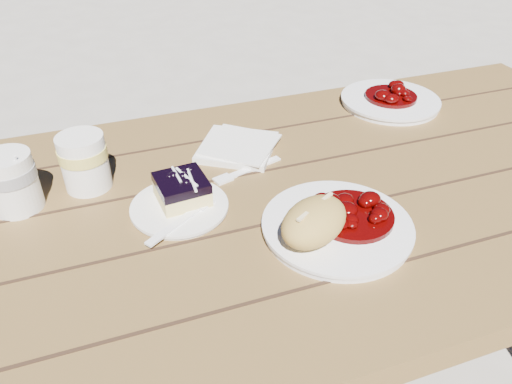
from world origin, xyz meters
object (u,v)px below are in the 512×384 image
object	(u,v)px
bread_roll	(314,222)
coffee_cup	(12,182)
dessert_plate	(180,208)
picnic_table	(218,271)
second_cup	(84,162)
blueberry_cake	(182,189)
second_plate	(390,101)
main_plate	(337,227)

from	to	relation	value
bread_roll	coffee_cup	xyz separation A→B (m)	(-0.45, 0.27, 0.00)
bread_roll	dessert_plate	size ratio (longest dim) A/B	0.77
picnic_table	second_cup	bearing A→B (deg)	145.15
dessert_plate	blueberry_cake	distance (m)	0.03
dessert_plate	second_cup	xyz separation A→B (m)	(-0.15, 0.13, 0.05)
picnic_table	dessert_plate	size ratio (longest dim) A/B	11.85
dessert_plate	blueberry_cake	size ratio (longest dim) A/B	1.82
bread_roll	blueberry_cake	bearing A→B (deg)	133.51
dessert_plate	picnic_table	bearing A→B (deg)	-9.66
second_plate	second_cup	distance (m)	0.75
picnic_table	blueberry_cake	xyz separation A→B (m)	(-0.05, 0.03, 0.20)
bread_roll	second_plate	size ratio (longest dim) A/B	0.55
bread_roll	dessert_plate	world-z (taller)	bread_roll
second_cup	dessert_plate	bearing A→B (deg)	-42.56
blueberry_cake	coffee_cup	bearing A→B (deg)	156.76
picnic_table	dessert_plate	xyz separation A→B (m)	(-0.06, 0.01, 0.17)
coffee_cup	picnic_table	bearing A→B (deg)	-19.50
coffee_cup	second_cup	size ratio (longest dim) A/B	1.00
second_plate	blueberry_cake	bearing A→B (deg)	-157.66
picnic_table	bread_roll	distance (m)	0.29
bread_roll	second_cup	bearing A→B (deg)	137.52
dessert_plate	coffee_cup	bearing A→B (deg)	158.40
blueberry_cake	bread_roll	bearing A→B (deg)	-51.57
main_plate	picnic_table	bearing A→B (deg)	142.26
main_plate	second_cup	world-z (taller)	second_cup
main_plate	second_cup	distance (m)	0.48
coffee_cup	blueberry_cake	bearing A→B (deg)	-18.16
main_plate	blueberry_cake	world-z (taller)	blueberry_cake
bread_roll	second_plate	distance (m)	0.59
picnic_table	coffee_cup	size ratio (longest dim) A/B	18.61
main_plate	bread_roll	world-z (taller)	bread_roll
coffee_cup	second_plate	world-z (taller)	coffee_cup
picnic_table	dessert_plate	bearing A→B (deg)	170.34
second_plate	second_cup	size ratio (longest dim) A/B	2.22
dessert_plate	second_plate	xyz separation A→B (m)	(0.59, 0.25, 0.00)
picnic_table	second_plate	bearing A→B (deg)	26.50
second_cup	second_plate	bearing A→B (deg)	9.31
picnic_table	second_cup	distance (m)	0.33
coffee_cup	second_plate	distance (m)	0.88
blueberry_cake	main_plate	bearing A→B (deg)	-40.50
second_plate	second_cup	bearing A→B (deg)	-170.69
picnic_table	coffee_cup	world-z (taller)	coffee_cup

